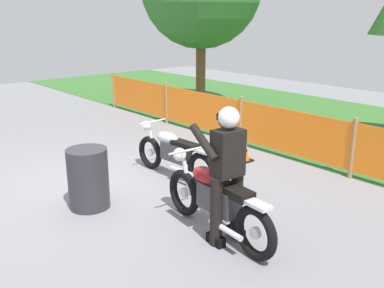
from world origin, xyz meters
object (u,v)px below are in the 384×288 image
object	(u,v)px
motorcycle_trailing	(215,199)
traffic_cone	(243,148)
spare_drum	(88,178)
rider_trailing	(227,170)
motorcycle_lead	(174,153)

from	to	relation	value
motorcycle_trailing	traffic_cone	size ratio (longest dim) A/B	3.90
traffic_cone	spare_drum	size ratio (longest dim) A/B	0.60
traffic_cone	motorcycle_trailing	bearing A→B (deg)	-54.29
spare_drum	rider_trailing	bearing A→B (deg)	22.16
motorcycle_lead	rider_trailing	xyz separation A→B (m)	(2.09, -0.86, 0.48)
motorcycle_trailing	traffic_cone	xyz separation A→B (m)	(-1.71, 2.37, -0.21)
motorcycle_trailing	spare_drum	size ratio (longest dim) A/B	2.35
rider_trailing	motorcycle_lead	bearing A→B (deg)	-17.03
traffic_cone	spare_drum	world-z (taller)	spare_drum
rider_trailing	traffic_cone	distance (m)	3.13
traffic_cone	rider_trailing	bearing A→B (deg)	-51.43
spare_drum	motorcycle_lead	bearing A→B (deg)	94.31
motorcycle_lead	traffic_cone	xyz separation A→B (m)	(0.19, 1.53, -0.18)
motorcycle_lead	spare_drum	world-z (taller)	motorcycle_lead
motorcycle_lead	traffic_cone	world-z (taller)	motorcycle_lead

